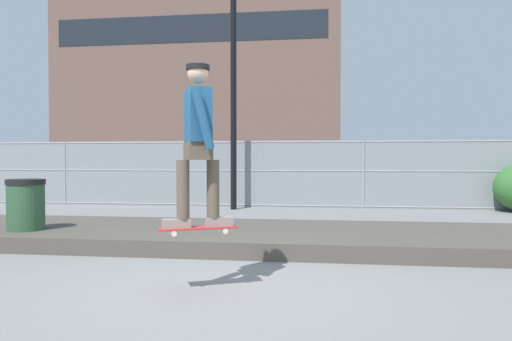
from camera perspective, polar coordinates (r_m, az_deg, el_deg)
The scene contains 9 objects.
ground_plane at distance 5.25m, azimuth -4.85°, elevation -13.55°, with size 120.00×120.00×0.00m, color slate.
gravel_berm at distance 7.90m, azimuth -0.33°, elevation -7.61°, with size 12.29×2.63×0.24m, color #4C473F.
skateboard at distance 5.09m, azimuth -6.68°, elevation -6.63°, with size 0.81×0.53×0.07m.
skater at distance 5.04m, azimuth -6.71°, elevation 4.10°, with size 0.69×0.62×1.66m.
chain_fence at distance 13.62m, azimuth 3.23°, elevation -0.39°, with size 21.54×0.06×1.85m.
street_lamp at distance 13.57m, azimuth -2.62°, elevation 15.61°, with size 0.44×0.44×7.66m.
parked_car_near at distance 16.54m, azimuth -4.17°, elevation -0.41°, with size 4.48×2.11×1.66m.
library_building at distance 53.88m, azimuth -5.56°, elevation 11.31°, with size 27.46×15.26×21.30m.
trash_bin at distance 8.56m, azimuth -25.01°, elevation -4.34°, with size 0.59×0.59×1.03m.
Camera 1 is at (1.13, -4.95, 1.35)m, focal length 34.68 mm.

